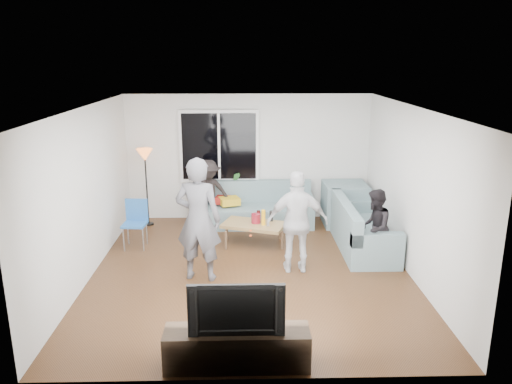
{
  "coord_description": "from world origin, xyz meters",
  "views": [
    {
      "loc": [
        -0.1,
        -7.3,
        3.33
      ],
      "look_at": [
        0.1,
        0.6,
        1.15
      ],
      "focal_mm": 34.68,
      "sensor_mm": 36.0,
      "label": 1
    }
  ],
  "objects_px": {
    "side_chair": "(135,225)",
    "spectator_right": "(374,228)",
    "sofa_back_section": "(256,205)",
    "sofa_right_section": "(364,226)",
    "spectator_back": "(209,193)",
    "tv_console": "(237,348)",
    "floor_lamp": "(147,188)",
    "player_right": "(297,222)",
    "coffee_table": "(254,234)",
    "television": "(237,306)",
    "player_left": "(198,220)"
  },
  "relations": [
    {
      "from": "side_chair",
      "to": "sofa_right_section",
      "type": "bearing_deg",
      "value": 2.4
    },
    {
      "from": "coffee_table",
      "to": "sofa_back_section",
      "type": "bearing_deg",
      "value": 86.55
    },
    {
      "from": "side_chair",
      "to": "spectator_back",
      "type": "distance_m",
      "value": 1.77
    },
    {
      "from": "sofa_back_section",
      "to": "spectator_back",
      "type": "bearing_deg",
      "value": 178.19
    },
    {
      "from": "spectator_right",
      "to": "player_right",
      "type": "bearing_deg",
      "value": -60.82
    },
    {
      "from": "spectator_right",
      "to": "television",
      "type": "xyz_separation_m",
      "value": [
        -2.21,
        -2.73,
        0.1
      ]
    },
    {
      "from": "player_right",
      "to": "tv_console",
      "type": "xyz_separation_m",
      "value": [
        -0.92,
        -2.51,
        -0.6
      ]
    },
    {
      "from": "side_chair",
      "to": "player_left",
      "type": "distance_m",
      "value": 1.89
    },
    {
      "from": "side_chair",
      "to": "spectator_right",
      "type": "distance_m",
      "value": 4.16
    },
    {
      "from": "spectator_back",
      "to": "tv_console",
      "type": "distance_m",
      "value": 4.86
    },
    {
      "from": "side_chair",
      "to": "player_right",
      "type": "xyz_separation_m",
      "value": [
        2.78,
        -1.06,
        0.39
      ]
    },
    {
      "from": "player_left",
      "to": "spectator_back",
      "type": "xyz_separation_m",
      "value": [
        -0.02,
        2.53,
        -0.28
      ]
    },
    {
      "from": "player_right",
      "to": "sofa_back_section",
      "type": "bearing_deg",
      "value": -75.35
    },
    {
      "from": "side_chair",
      "to": "floor_lamp",
      "type": "bearing_deg",
      "value": 94.51
    },
    {
      "from": "sofa_back_section",
      "to": "sofa_right_section",
      "type": "distance_m",
      "value": 2.32
    },
    {
      "from": "spectator_back",
      "to": "tv_console",
      "type": "xyz_separation_m",
      "value": [
        0.62,
        -4.8,
        -0.45
      ]
    },
    {
      "from": "floor_lamp",
      "to": "spectator_back",
      "type": "relative_size",
      "value": 1.16
    },
    {
      "from": "coffee_table",
      "to": "tv_console",
      "type": "xyz_separation_m",
      "value": [
        -0.26,
        -3.68,
        0.02
      ]
    },
    {
      "from": "player_right",
      "to": "sofa_right_section",
      "type": "bearing_deg",
      "value": -144.77
    },
    {
      "from": "sofa_right_section",
      "to": "spectator_back",
      "type": "height_order",
      "value": "spectator_back"
    },
    {
      "from": "coffee_table",
      "to": "floor_lamp",
      "type": "height_order",
      "value": "floor_lamp"
    },
    {
      "from": "floor_lamp",
      "to": "player_left",
      "type": "xyz_separation_m",
      "value": [
        1.26,
        -2.55,
        0.18
      ]
    },
    {
      "from": "coffee_table",
      "to": "spectator_right",
      "type": "relative_size",
      "value": 0.86
    },
    {
      "from": "tv_console",
      "to": "television",
      "type": "distance_m",
      "value": 0.52
    },
    {
      "from": "coffee_table",
      "to": "side_chair",
      "type": "relative_size",
      "value": 1.28
    },
    {
      "from": "player_right",
      "to": "tv_console",
      "type": "distance_m",
      "value": 2.74
    },
    {
      "from": "coffee_table",
      "to": "player_left",
      "type": "xyz_separation_m",
      "value": [
        -0.86,
        -1.42,
        0.76
      ]
    },
    {
      "from": "coffee_table",
      "to": "tv_console",
      "type": "relative_size",
      "value": 0.69
    },
    {
      "from": "coffee_table",
      "to": "spectator_back",
      "type": "bearing_deg",
      "value": 128.31
    },
    {
      "from": "floor_lamp",
      "to": "tv_console",
      "type": "relative_size",
      "value": 0.97
    },
    {
      "from": "side_chair",
      "to": "tv_console",
      "type": "height_order",
      "value": "side_chair"
    },
    {
      "from": "floor_lamp",
      "to": "side_chair",
      "type": "bearing_deg",
      "value": -90.0
    },
    {
      "from": "sofa_right_section",
      "to": "tv_console",
      "type": "height_order",
      "value": "sofa_right_section"
    },
    {
      "from": "player_right",
      "to": "television",
      "type": "height_order",
      "value": "player_right"
    },
    {
      "from": "floor_lamp",
      "to": "player_right",
      "type": "height_order",
      "value": "player_right"
    },
    {
      "from": "player_right",
      "to": "television",
      "type": "relative_size",
      "value": 1.58
    },
    {
      "from": "sofa_back_section",
      "to": "sofa_right_section",
      "type": "bearing_deg",
      "value": -35.72
    },
    {
      "from": "coffee_table",
      "to": "spectator_back",
      "type": "xyz_separation_m",
      "value": [
        -0.88,
        1.12,
        0.47
      ]
    },
    {
      "from": "spectator_right",
      "to": "spectator_back",
      "type": "relative_size",
      "value": 0.95
    },
    {
      "from": "coffee_table",
      "to": "spectator_back",
      "type": "height_order",
      "value": "spectator_back"
    },
    {
      "from": "side_chair",
      "to": "tv_console",
      "type": "distance_m",
      "value": 4.03
    },
    {
      "from": "floor_lamp",
      "to": "spectator_back",
      "type": "distance_m",
      "value": 1.25
    },
    {
      "from": "television",
      "to": "spectator_back",
      "type": "bearing_deg",
      "value": 97.36
    },
    {
      "from": "coffee_table",
      "to": "floor_lamp",
      "type": "bearing_deg",
      "value": 151.85
    },
    {
      "from": "coffee_table",
      "to": "floor_lamp",
      "type": "relative_size",
      "value": 0.71
    },
    {
      "from": "sofa_right_section",
      "to": "coffee_table",
      "type": "relative_size",
      "value": 1.82
    },
    {
      "from": "sofa_back_section",
      "to": "spectator_back",
      "type": "xyz_separation_m",
      "value": [
        -0.95,
        0.03,
        0.25
      ]
    },
    {
      "from": "sofa_back_section",
      "to": "sofa_right_section",
      "type": "relative_size",
      "value": 1.15
    },
    {
      "from": "sofa_back_section",
      "to": "spectator_back",
      "type": "relative_size",
      "value": 1.71
    },
    {
      "from": "television",
      "to": "spectator_right",
      "type": "bearing_deg",
      "value": 51.05
    }
  ]
}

